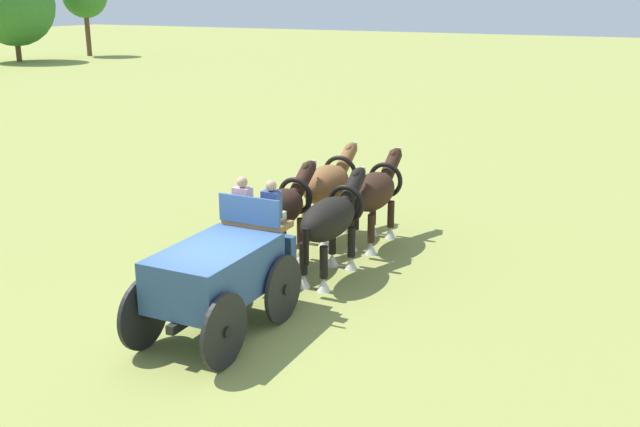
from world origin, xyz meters
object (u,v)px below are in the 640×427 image
(draft_horse_rear_off, at_px, (331,220))
(draft_horse_rear_near, at_px, (280,211))
(draft_horse_lead_near, at_px, (328,185))
(draft_horse_lead_off, at_px, (375,192))
(show_wagon, at_px, (220,271))

(draft_horse_rear_off, bearing_deg, draft_horse_rear_near, 91.88)
(draft_horse_rear_off, height_order, draft_horse_lead_near, draft_horse_lead_near)
(draft_horse_lead_near, height_order, draft_horse_lead_off, draft_horse_lead_near)
(show_wagon, distance_m, draft_horse_rear_near, 3.54)
(show_wagon, xyz_separation_m, draft_horse_rear_near, (3.45, 0.77, 0.17))
(draft_horse_rear_off, xyz_separation_m, draft_horse_lead_near, (2.54, 1.39, 0.04))
(draft_horse_rear_off, bearing_deg, show_wagon, 171.33)
(draft_horse_lead_off, bearing_deg, draft_horse_rear_near, 155.29)
(draft_horse_lead_near, bearing_deg, draft_horse_rear_off, -151.40)
(draft_horse_rear_near, bearing_deg, show_wagon, -167.50)
(draft_horse_lead_near, relative_size, draft_horse_lead_off, 1.00)
(draft_horse_rear_near, relative_size, draft_horse_rear_off, 0.96)
(show_wagon, bearing_deg, draft_horse_lead_near, 8.03)
(draft_horse_rear_off, bearing_deg, draft_horse_lead_off, 1.91)
(show_wagon, xyz_separation_m, draft_horse_rear_off, (3.50, -0.53, 0.13))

